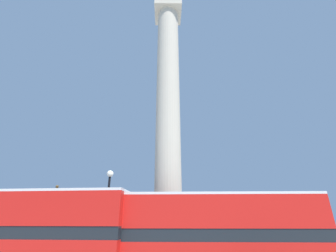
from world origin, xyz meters
TOP-DOWN VIEW (x-y plane):
  - monument_column at (0.00, 0.00)m, footprint 4.89×4.89m
  - bus_a at (-7.22, -4.69)m, footprint 10.46×3.61m
  - bus_b at (1.79, -4.90)m, footprint 11.45×3.14m
  - equestrian_statue at (-10.23, 4.24)m, footprint 4.51×3.77m
  - street_lamp at (-3.71, -2.85)m, footprint 0.41×0.41m

SIDE VIEW (x-z plane):
  - equestrian_statue at x=-10.23m, z-range -1.36..4.60m
  - bus_b at x=1.79m, z-range 0.23..4.45m
  - bus_a at x=-7.22m, z-range 0.23..4.59m
  - street_lamp at x=-3.71m, z-range 0.29..6.18m
  - monument_column at x=0.00m, z-range -2.19..22.75m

